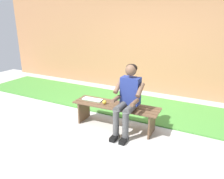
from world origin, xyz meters
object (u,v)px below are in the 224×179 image
bench_near (116,110)px  book_open (92,100)px  person_seated (128,97)px  apple (104,102)px

bench_near → book_open: book_open is taller
book_open → bench_near: bearing=176.2°
person_seated → apple: (0.49, -0.03, -0.20)m
person_seated → book_open: 0.85m
apple → person_seated: bearing=176.1°
person_seated → bench_near: bearing=-19.4°
book_open → person_seated: bearing=169.6°
person_seated → book_open: size_ratio=3.01×
person_seated → book_open: (0.81, -0.11, -0.23)m
bench_near → person_seated: bearing=160.6°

